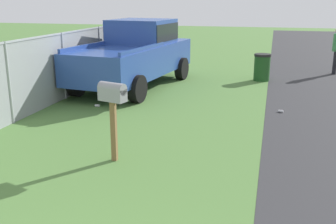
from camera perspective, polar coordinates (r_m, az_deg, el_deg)
name	(u,v)px	position (r m, az deg, el deg)	size (l,w,h in m)	color
mailbox	(113,99)	(6.80, -7.90, 1.88)	(0.33, 0.52, 1.39)	brown
pickup_truck	(136,52)	(12.91, -4.57, 8.56)	(5.54, 2.74, 2.09)	#284793
trash_bin	(262,67)	(14.18, 13.24, 6.22)	(0.57, 0.57, 0.92)	#1E4C1E
fence_section	(63,64)	(11.57, -14.69, 6.68)	(14.69, 0.07, 1.85)	#9EA3A8
litter_can_midfield_a	(97,106)	(10.65, -10.05, 0.91)	(0.07, 0.07, 0.12)	silver
litter_can_near_hydrant	(281,111)	(10.34, 15.77, 0.10)	(0.07, 0.07, 0.12)	silver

